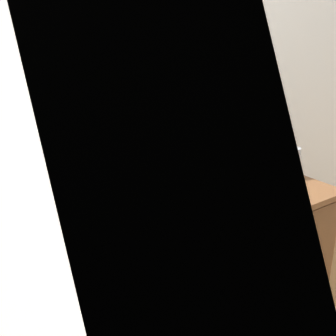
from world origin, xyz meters
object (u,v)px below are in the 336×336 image
at_px(laptop, 139,154).
at_px(keyboard, 171,175).
at_px(desk, 242,246).
at_px(cell_phone, 256,209).
at_px(book_stack_keyboard_riser, 172,193).
at_px(book_stack_tall, 149,188).
at_px(book_stack_side, 240,161).
at_px(water_bottle, 293,164).
at_px(mug, 76,226).
at_px(computer_mouse, 233,190).

relative_size(laptop, keyboard, 0.80).
xyz_separation_m(desk, cell_phone, (-0.15, -0.22, 0.34)).
height_order(book_stack_keyboard_riser, laptop, laptop).
relative_size(book_stack_tall, laptop, 0.73).
xyz_separation_m(book_stack_keyboard_riser, book_stack_side, (0.49, 0.10, 0.02)).
bearing_deg(book_stack_tall, water_bottle, -13.33).
bearing_deg(book_stack_keyboard_riser, mug, -179.72).
xyz_separation_m(book_stack_tall, water_bottle, (0.75, -0.18, 0.01)).
distance_m(book_stack_side, cell_phone, 0.39).
distance_m(laptop, water_bottle, 0.81).
relative_size(desk, laptop, 4.47).
height_order(book_stack_tall, book_stack_keyboard_riser, book_stack_tall).
bearing_deg(mug, book_stack_keyboard_riser, 0.28).
height_order(book_stack_tall, computer_mouse, book_stack_tall).
distance_m(desk, keyboard, 0.66).
height_order(laptop, computer_mouse, laptop).
bearing_deg(cell_phone, laptop, 163.21).
height_order(book_stack_tall, cell_phone, book_stack_tall).
xyz_separation_m(desk, keyboard, (-0.45, 0.01, 0.49)).
relative_size(book_stack_keyboard_riser, book_stack_side, 1.09).
bearing_deg(laptop, keyboard, -72.97).
bearing_deg(book_stack_tall, computer_mouse, -20.13).
relative_size(desk, mug, 13.54).
distance_m(book_stack_keyboard_riser, water_bottle, 0.71).
bearing_deg(cell_phone, book_stack_tall, 168.39).
xyz_separation_m(book_stack_side, computer_mouse, (-0.16, -0.13, -0.08)).
bearing_deg(laptop, book_stack_tall, -86.30).
xyz_separation_m(book_stack_side, keyboard, (-0.50, -0.09, 0.06)).
distance_m(book_stack_side, keyboard, 0.51).
distance_m(book_stack_tall, water_bottle, 0.77).
distance_m(book_stack_side, water_bottle, 0.27).
bearing_deg(water_bottle, book_stack_side, 141.01).
bearing_deg(mug, laptop, 24.75).
xyz_separation_m(book_stack_tall, book_stack_keyboard_riser, (0.05, -0.11, 0.00)).
distance_m(water_bottle, cell_phone, 0.44).
distance_m(computer_mouse, cell_phone, 0.19).
bearing_deg(cell_phone, computer_mouse, 111.12).
xyz_separation_m(desk, water_bottle, (0.26, -0.07, 0.42)).
distance_m(book_stack_keyboard_riser, book_stack_side, 0.50).
xyz_separation_m(book_stack_tall, laptop, (-0.00, 0.07, 0.14)).
xyz_separation_m(computer_mouse, mug, (-0.77, 0.03, 0.03)).
distance_m(keyboard, mug, 0.45).
bearing_deg(computer_mouse, water_bottle, -5.99).
relative_size(book_stack_tall, computer_mouse, 2.35).
distance_m(book_stack_keyboard_riser, laptop, 0.23).
distance_m(book_stack_side, laptop, 0.57).
xyz_separation_m(book_stack_keyboard_riser, computer_mouse, (0.33, -0.03, -0.05)).
bearing_deg(book_stack_keyboard_riser, cell_phone, -37.04).
distance_m(book_stack_keyboard_riser, computer_mouse, 0.34).
xyz_separation_m(keyboard, cell_phone, (0.29, -0.22, -0.15)).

